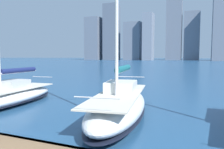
# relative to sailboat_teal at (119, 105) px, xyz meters

# --- Properties ---
(city_skyline) EXTENTS (166.36, 22.08, 51.75)m
(city_skyline) POSITION_rel_sailboat_teal_xyz_m (3.07, -153.39, 18.94)
(city_skyline) COLOR gray
(city_skyline) RESTS_ON ground
(sailboat_teal) EXTENTS (3.62, 8.39, 10.17)m
(sailboat_teal) POSITION_rel_sailboat_teal_xyz_m (0.00, 0.00, 0.00)
(sailboat_teal) COLOR silver
(sailboat_teal) RESTS_ON ground
(sailboat_navy) EXTENTS (2.96, 8.22, 11.75)m
(sailboat_navy) POSITION_rel_sailboat_teal_xyz_m (7.69, -0.28, -0.11)
(sailboat_navy) COLOR white
(sailboat_navy) RESTS_ON ground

